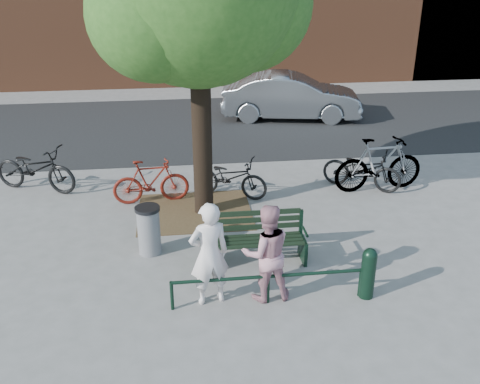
{
  "coord_description": "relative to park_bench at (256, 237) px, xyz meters",
  "views": [
    {
      "loc": [
        -1.29,
        -8.14,
        5.06
      ],
      "look_at": [
        -0.17,
        1.0,
        0.95
      ],
      "focal_mm": 40.0,
      "sensor_mm": 36.0,
      "label": 1
    }
  ],
  "objects": [
    {
      "name": "bicycle_b",
      "position": [
        -1.92,
        2.73,
        0.02
      ],
      "size": [
        1.7,
        0.61,
        1.0
      ],
      "primitive_type": "imported",
      "rotation": [
        0.0,
        0.0,
        1.66
      ],
      "color": "#60160D",
      "rests_on": "ground"
    },
    {
      "name": "park_bench",
      "position": [
        0.0,
        0.0,
        0.0
      ],
      "size": [
        1.74,
        0.54,
        0.97
      ],
      "color": "black",
      "rests_on": "ground"
    },
    {
      "name": "person_right",
      "position": [
        -0.01,
        -1.13,
        0.33
      ],
      "size": [
        0.83,
        0.67,
        1.63
      ],
      "primitive_type": "imported",
      "rotation": [
        0.0,
        0.0,
        3.22
      ],
      "color": "#B77E89",
      "rests_on": "ground"
    },
    {
      "name": "person_left",
      "position": [
        -0.9,
        -1.13,
        0.38
      ],
      "size": [
        0.7,
        0.54,
        1.72
      ],
      "primitive_type": "imported",
      "rotation": [
        0.0,
        0.0,
        3.37
      ],
      "color": "silver",
      "rests_on": "ground"
    },
    {
      "name": "parked_car",
      "position": [
        2.51,
        8.89,
        0.27
      ],
      "size": [
        4.75,
        2.37,
        1.5
      ],
      "primitive_type": "imported",
      "rotation": [
        0.0,
        0.0,
        1.39
      ],
      "color": "slate",
      "rests_on": "ground"
    },
    {
      "name": "bicycle_d",
      "position": [
        3.28,
        2.78,
        0.16
      ],
      "size": [
        2.17,
        0.78,
        1.28
      ],
      "primitive_type": "imported",
      "rotation": [
        0.0,
        0.0,
        1.66
      ],
      "color": "gray",
      "rests_on": "ground"
    },
    {
      "name": "bollard",
      "position": [
        1.6,
        -1.31,
        -0.01
      ],
      "size": [
        0.24,
        0.24,
        0.88
      ],
      "color": "black",
      "rests_on": "ground"
    },
    {
      "name": "litter_bin",
      "position": [
        -1.9,
        0.52,
        -0.01
      ],
      "size": [
        0.45,
        0.45,
        0.93
      ],
      "color": "gray",
      "rests_on": "ground"
    },
    {
      "name": "bicycle_a",
      "position": [
        -4.59,
        3.73,
        0.06
      ],
      "size": [
        2.18,
        1.46,
        1.08
      ],
      "primitive_type": "imported",
      "rotation": [
        0.0,
        0.0,
        1.17
      ],
      "color": "black",
      "rests_on": "ground"
    },
    {
      "name": "ground",
      "position": [
        0.0,
        -0.08,
        -0.48
      ],
      "size": [
        90.0,
        90.0,
        0.0
      ],
      "primitive_type": "plane",
      "color": "gray",
      "rests_on": "ground"
    },
    {
      "name": "bicycle_c",
      "position": [
        -0.17,
        2.86,
        -0.01
      ],
      "size": [
        1.86,
        1.34,
        0.93
      ],
      "primitive_type": "imported",
      "rotation": [
        0.0,
        0.0,
        1.11
      ],
      "color": "black",
      "rests_on": "ground"
    },
    {
      "name": "bicycle_e",
      "position": [
        2.94,
        2.93,
        0.0
      ],
      "size": [
        1.9,
        1.51,
        0.97
      ],
      "primitive_type": "imported",
      "rotation": [
        0.0,
        0.0,
        1.02
      ],
      "color": "black",
      "rests_on": "ground"
    },
    {
      "name": "guard_railing",
      "position": [
        0.0,
        -1.28,
        -0.08
      ],
      "size": [
        3.06,
        0.06,
        0.51
      ],
      "color": "black",
      "rests_on": "ground"
    },
    {
      "name": "road",
      "position": [
        0.0,
        8.42,
        -0.47
      ],
      "size": [
        40.0,
        7.0,
        0.01
      ],
      "primitive_type": "cube",
      "color": "black",
      "rests_on": "ground"
    },
    {
      "name": "dirt_pit",
      "position": [
        -1.0,
        2.12,
        -0.47
      ],
      "size": [
        2.4,
        2.0,
        0.02
      ],
      "primitive_type": "cube",
      "color": "brown",
      "rests_on": "ground"
    }
  ]
}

